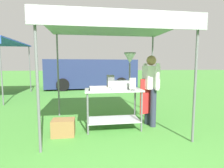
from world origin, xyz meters
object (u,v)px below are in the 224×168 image
object	(u,v)px
menu_sign	(133,85)
supply_crate	(63,127)
stall_canopy	(113,28)
donut_fryer	(122,76)
donut_cart	(113,101)
vendor	(151,87)
donut_tray	(100,89)
van_navy	(91,73)

from	to	relation	value
menu_sign	supply_crate	world-z (taller)	menu_sign
stall_canopy	donut_fryer	size ratio (longest dim) A/B	3.62
stall_canopy	donut_cart	world-z (taller)	stall_canopy
vendor	supply_crate	distance (m)	2.08
donut_cart	donut_tray	xyz separation A→B (m)	(-0.30, -0.12, 0.28)
supply_crate	van_navy	bearing A→B (deg)	83.92
donut_fryer	menu_sign	distance (m)	0.37
donut_cart	donut_fryer	xyz separation A→B (m)	(0.21, 0.07, 0.54)
donut_cart	menu_sign	world-z (taller)	menu_sign
supply_crate	donut_tray	bearing A→B (deg)	9.93
stall_canopy	van_navy	size ratio (longest dim) A/B	0.54
donut_tray	van_navy	bearing A→B (deg)	89.83
donut_cart	vendor	xyz separation A→B (m)	(0.87, 0.09, 0.28)
donut_fryer	menu_sign	xyz separation A→B (m)	(0.16, -0.28, -0.17)
stall_canopy	menu_sign	xyz separation A→B (m)	(0.37, -0.31, -1.19)
menu_sign	vendor	size ratio (longest dim) A/B	0.16
stall_canopy	donut_tray	world-z (taller)	stall_canopy
donut_fryer	supply_crate	bearing A→B (deg)	-165.83
donut_cart	supply_crate	bearing A→B (deg)	-166.74
van_navy	supply_crate	bearing A→B (deg)	-96.08
donut_tray	donut_fryer	distance (m)	0.60
donut_cart	donut_fryer	world-z (taller)	donut_fryer
menu_sign	donut_cart	bearing A→B (deg)	150.53
menu_sign	supply_crate	size ratio (longest dim) A/B	0.57
menu_sign	donut_fryer	bearing A→B (deg)	120.31
vendor	van_navy	size ratio (longest dim) A/B	0.30
donut_fryer	vendor	size ratio (longest dim) A/B	0.49
donut_tray	menu_sign	world-z (taller)	menu_sign
stall_canopy	donut_cart	xyz separation A→B (m)	(0.00, -0.10, -1.55)
donut_tray	supply_crate	bearing A→B (deg)	-170.07
donut_fryer	van_navy	xyz separation A→B (m)	(-0.49, 6.85, -0.28)
van_navy	donut_fryer	bearing A→B (deg)	-85.94
stall_canopy	donut_cart	size ratio (longest dim) A/B	2.34
stall_canopy	van_navy	xyz separation A→B (m)	(-0.28, 6.82, -1.30)
donut_fryer	van_navy	size ratio (longest dim) A/B	0.15
donut_fryer	vendor	xyz separation A→B (m)	(0.67, 0.02, -0.26)
stall_canopy	vendor	world-z (taller)	stall_canopy
vendor	stall_canopy	bearing A→B (deg)	179.40
donut_tray	donut_fryer	size ratio (longest dim) A/B	0.55
menu_sign	van_navy	bearing A→B (deg)	95.21
supply_crate	van_navy	size ratio (longest dim) A/B	0.08
donut_tray	vendor	distance (m)	1.19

